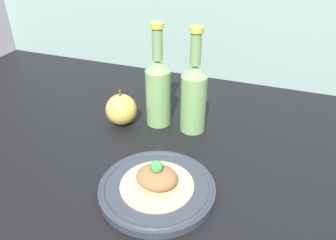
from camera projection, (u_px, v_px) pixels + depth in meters
ground_plane at (170, 175)px, 75.70cm from camera, size 180.00×110.00×4.00cm
plate at (157, 188)px, 67.54cm from camera, size 24.15×24.15×1.97cm
plated_food at (157, 179)px, 66.24cm from camera, size 15.26×15.26×6.34cm
cider_bottle_left at (158, 89)px, 86.14cm from camera, size 6.71×6.71×27.62cm
cider_bottle_right at (195, 95)px, 83.17cm from camera, size 6.71×6.71×27.62cm
apple at (121, 109)px, 89.04cm from camera, size 8.52×8.52×10.14cm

